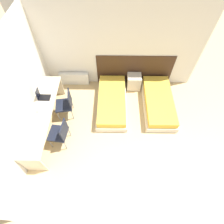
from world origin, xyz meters
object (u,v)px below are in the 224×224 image
(bed_near_window, at_px, (112,102))
(chair_near_notebook, at_px, (60,133))
(bed_near_door, at_px, (158,102))
(chair_near_laptop, at_px, (66,103))
(nightstand, at_px, (134,82))
(laptop, at_px, (42,96))

(bed_near_window, height_order, chair_near_notebook, chair_near_notebook)
(bed_near_door, distance_m, chair_near_notebook, 3.07)
(chair_near_laptop, bearing_deg, nightstand, 20.53)
(bed_near_window, bearing_deg, chair_near_laptop, -165.35)
(chair_near_notebook, bearing_deg, laptop, 128.43)
(bed_near_door, relative_size, chair_near_notebook, 2.10)
(chair_near_laptop, bearing_deg, chair_near_notebook, -98.49)
(bed_near_window, relative_size, laptop, 6.04)
(nightstand, bearing_deg, laptop, -156.46)
(chair_near_notebook, bearing_deg, bed_near_door, 31.85)
(chair_near_laptop, xyz_separation_m, laptop, (-0.57, -0.00, 0.32))
(bed_near_window, height_order, bed_near_door, same)
(chair_near_laptop, relative_size, laptop, 2.88)
(bed_near_door, xyz_separation_m, chair_near_laptop, (-2.77, -0.34, 0.34))
(chair_near_laptop, bearing_deg, bed_near_door, -1.43)
(chair_near_notebook, distance_m, laptop, 1.14)
(laptop, bearing_deg, nightstand, 24.74)
(laptop, bearing_deg, bed_near_door, 7.15)
(chair_near_laptop, bearing_deg, laptop, 171.92)
(bed_near_door, distance_m, laptop, 3.42)
(nightstand, bearing_deg, bed_near_door, -47.37)
(nightstand, bearing_deg, bed_near_window, -132.63)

